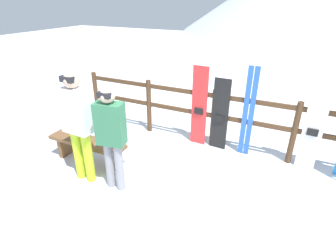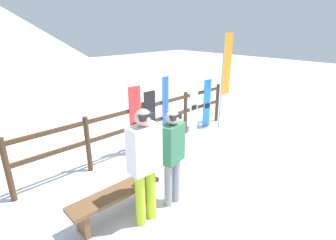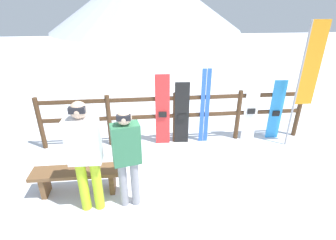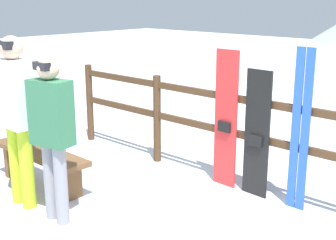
# 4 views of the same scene
# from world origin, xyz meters

# --- Properties ---
(fence) EXTENTS (5.79, 0.10, 1.16)m
(fence) POSITION_xyz_m (-0.00, 1.82, 0.69)
(fence) COLOR #4C331E
(fence) RESTS_ON ground
(bench) EXTENTS (1.46, 0.36, 0.44)m
(bench) POSITION_xyz_m (-1.80, 0.28, 0.33)
(bench) COLOR brown
(bench) RESTS_ON ground
(person_plaid_green) EXTENTS (0.44, 0.30, 1.62)m
(person_plaid_green) POSITION_xyz_m (-0.95, -0.08, 0.95)
(person_plaid_green) COLOR gray
(person_plaid_green) RESTS_ON ground
(person_white) EXTENTS (0.46, 0.26, 1.78)m
(person_white) POSITION_xyz_m (-1.53, -0.11, 1.03)
(person_white) COLOR #B7D826
(person_white) RESTS_ON ground
(snowboard_red) EXTENTS (0.31, 0.06, 1.58)m
(snowboard_red) POSITION_xyz_m (-0.28, 1.76, 0.79)
(snowboard_red) COLOR red
(snowboard_red) RESTS_ON ground
(snowboard_black_stripe) EXTENTS (0.31, 0.07, 1.41)m
(snowboard_black_stripe) POSITION_xyz_m (0.14, 1.76, 0.70)
(snowboard_black_stripe) COLOR black
(snowboard_black_stripe) RESTS_ON ground
(ski_pair_blue) EXTENTS (0.20, 0.02, 1.68)m
(ski_pair_blue) POSITION_xyz_m (0.64, 1.77, 0.84)
(ski_pair_blue) COLOR blue
(ski_pair_blue) RESTS_ON ground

